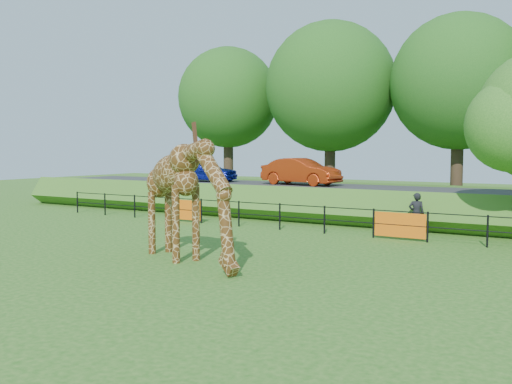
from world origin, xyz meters
TOP-DOWN VIEW (x-y plane):
  - ground at (0.00, 0.00)m, footprint 90.00×90.00m
  - giraffe at (-1.03, 0.74)m, footprint 5.01×2.91m
  - perimeter_fence at (0.00, 8.00)m, footprint 28.07×0.10m
  - embankment at (0.00, 15.50)m, footprint 40.00×9.00m
  - road at (0.00, 14.00)m, footprint 40.00×5.00m
  - car_blue at (-10.43, 14.35)m, footprint 3.91×2.03m
  - car_red at (-4.29, 14.43)m, footprint 4.41×1.99m
  - visitor at (3.13, 9.66)m, footprint 0.68×0.54m
  - bg_tree_line at (1.89, 22.00)m, footprint 37.30×8.80m

SIDE VIEW (x-z plane):
  - ground at x=0.00m, z-range 0.00..0.00m
  - perimeter_fence at x=0.00m, z-range 0.00..1.10m
  - embankment at x=0.00m, z-range 0.00..1.30m
  - visitor at x=3.13m, z-range 0.00..1.63m
  - road at x=0.00m, z-range 1.30..1.42m
  - giraffe at x=-1.03m, z-range 0.00..3.62m
  - car_blue at x=-10.43m, z-range 1.42..2.69m
  - car_red at x=-4.29m, z-range 1.42..2.82m
  - bg_tree_line at x=1.89m, z-range 1.28..13.10m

